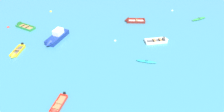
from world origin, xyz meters
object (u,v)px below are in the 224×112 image
rowboat_yellow_back_row_left (15,54)px  mooring_buoy_outer_edge (115,41)px  motor_launch_deep_blue_foreground_center (56,38)px  rowboat_red_far_left (56,109)px  rowboat_white_far_right (162,40)px  mooring_buoy_near_foreground (8,27)px  rowboat_maroon_far_back (130,21)px  rowboat_green_center (21,25)px  kayak_green_cluster_outer (199,19)px  mooring_buoy_central (51,12)px  kayak_turquoise_near_right (146,61)px  mooring_buoy_midfield (172,11)px

rowboat_yellow_back_row_left → mooring_buoy_outer_edge: (15.01, 3.03, -0.17)m
motor_launch_deep_blue_foreground_center → rowboat_red_far_left: bearing=-80.5°
rowboat_red_far_left → rowboat_white_far_right: rowboat_white_far_right is taller
rowboat_red_far_left → mooring_buoy_near_foreground: bearing=121.9°
rowboat_red_far_left → mooring_buoy_near_foreground: (-11.82, 18.99, -0.16)m
rowboat_maroon_far_back → rowboat_green_center: rowboat_maroon_far_back is taller
kayak_green_cluster_outer → rowboat_red_far_left: size_ratio=1.07×
kayak_green_cluster_outer → mooring_buoy_outer_edge: 18.07m
rowboat_yellow_back_row_left → mooring_buoy_central: 15.22m
motor_launch_deep_blue_foreground_center → mooring_buoy_central: motor_launch_deep_blue_foreground_center is taller
rowboat_yellow_back_row_left → kayak_turquoise_near_right: rowboat_yellow_back_row_left is taller
kayak_turquoise_near_right → mooring_buoy_central: (-16.70, 17.82, -0.13)m
rowboat_white_far_right → rowboat_maroon_far_back: rowboat_maroon_far_back is taller
rowboat_red_far_left → kayak_turquoise_near_right: bearing=33.9°
mooring_buoy_near_foreground → motor_launch_deep_blue_foreground_center: bearing=-27.2°
mooring_buoy_midfield → mooring_buoy_outer_edge: bearing=-139.0°
rowboat_red_far_left → rowboat_green_center: bearing=116.4°
mooring_buoy_midfield → kayak_green_cluster_outer: bearing=-47.3°
mooring_buoy_midfield → rowboat_maroon_far_back: bearing=-154.6°
mooring_buoy_near_foreground → rowboat_white_far_right: bearing=-13.0°
kayak_turquoise_near_right → mooring_buoy_near_foreground: kayak_turquoise_near_right is taller
kayak_turquoise_near_right → mooring_buoy_outer_edge: size_ratio=8.21×
rowboat_white_far_right → rowboat_maroon_far_back: bearing=120.4°
kayak_turquoise_near_right → motor_launch_deep_blue_foreground_center: bearing=154.5°
kayak_green_cluster_outer → rowboat_red_far_left: bearing=-140.0°
rowboat_maroon_far_back → kayak_green_cluster_outer: bearing=0.7°
mooring_buoy_midfield → rowboat_yellow_back_row_left: bearing=-153.1°
rowboat_white_far_right → rowboat_yellow_back_row_left: 22.70m
kayak_green_cluster_outer → mooring_buoy_midfield: bearing=132.7°
motor_launch_deep_blue_foreground_center → mooring_buoy_near_foreground: 10.65m
motor_launch_deep_blue_foreground_center → rowboat_yellow_back_row_left: bearing=-145.0°
rowboat_white_far_right → mooring_buoy_central: rowboat_white_far_right is taller
kayak_turquoise_near_right → mooring_buoy_outer_edge: kayak_turquoise_near_right is taller
rowboat_red_far_left → mooring_buoy_midfield: bearing=50.7°
kayak_green_cluster_outer → mooring_buoy_near_foreground: (-35.87, -1.21, -0.16)m
kayak_turquoise_near_right → mooring_buoy_outer_edge: 7.07m
kayak_turquoise_near_right → mooring_buoy_near_foreground: 25.79m
rowboat_yellow_back_row_left → rowboat_green_center: (-1.86, 8.89, 0.01)m
motor_launch_deep_blue_foreground_center → mooring_buoy_outer_edge: 9.70m
rowboat_white_far_right → mooring_buoy_near_foreground: 27.38m
rowboat_yellow_back_row_left → motor_launch_deep_blue_foreground_center: 6.54m
rowboat_green_center → mooring_buoy_midfield: rowboat_green_center is taller
kayak_turquoise_near_right → rowboat_green_center: rowboat_green_center is taller
rowboat_white_far_right → rowboat_maroon_far_back: 8.35m
rowboat_green_center → motor_launch_deep_blue_foreground_center: bearing=-35.5°
kayak_turquoise_near_right → rowboat_green_center: size_ratio=0.68×
rowboat_yellow_back_row_left → kayak_turquoise_near_right: (19.03, -2.78, -0.04)m
rowboat_green_center → mooring_buoy_midfield: size_ratio=10.49×
rowboat_maroon_far_back → mooring_buoy_central: (-16.02, 5.39, -0.20)m
motor_launch_deep_blue_foreground_center → mooring_buoy_near_foreground: (-9.46, 4.87, -0.51)m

